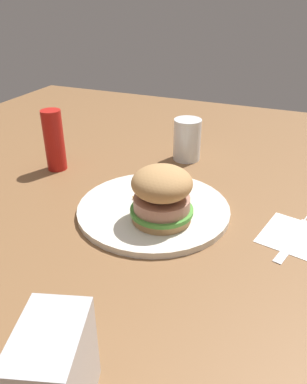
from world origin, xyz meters
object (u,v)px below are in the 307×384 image
(sandwich, at_px, (162,194))
(napkin_dispenser, at_px, (55,374))
(fries_pile, at_px, (156,190))
(ketchup_bottle, at_px, (54,140))
(fork, at_px, (298,235))
(drink_glass, at_px, (187,142))
(plate, at_px, (153,209))
(napkin, at_px, (297,237))

(sandwich, bearing_deg, napkin_dispenser, -175.04)
(fries_pile, distance_m, ketchup_bottle, 0.27)
(fork, distance_m, drink_glass, 0.37)
(plate, bearing_deg, drink_glass, 4.64)
(napkin_dispenser, distance_m, ketchup_bottle, 0.58)
(sandwich, height_order, ketchup_bottle, ketchup_bottle)
(drink_glass, distance_m, napkin_dispenser, 0.64)
(sandwich, relative_size, fork, 0.64)
(fork, relative_size, napkin_dispenser, 1.56)
(fries_pile, bearing_deg, drink_glass, 1.60)
(sandwich, relative_size, fries_pile, 0.97)
(napkin, bearing_deg, sandwich, 103.06)
(fries_pile, relative_size, napkin, 1.03)
(fork, xyz_separation_m, ketchup_bottle, (0.07, 0.53, 0.06))
(fries_pile, bearing_deg, ketchup_bottle, 81.06)
(fries_pile, height_order, drink_glass, drink_glass)
(fries_pile, bearing_deg, sandwich, -151.79)
(drink_glass, bearing_deg, sandwich, -170.20)
(sandwich, bearing_deg, fries_pile, 28.21)
(sandwich, height_order, napkin, sandwich)
(plate, xyz_separation_m, fries_pile, (0.05, 0.02, 0.01))
(plate, relative_size, drink_glass, 2.85)
(plate, xyz_separation_m, sandwich, (-0.03, -0.03, 0.06))
(sandwich, xyz_separation_m, fries_pile, (0.08, 0.04, -0.04))
(fries_pile, height_order, napkin, fries_pile)
(plate, distance_m, napkin_dispenser, 0.39)
(ketchup_bottle, bearing_deg, drink_glass, -56.85)
(sandwich, distance_m, drink_glass, 0.30)
(fork, xyz_separation_m, drink_glass, (0.24, 0.27, 0.04))
(napkin, height_order, drink_glass, drink_glass)
(napkin, height_order, napkin_dispenser, napkin_dispenser)
(plate, height_order, fries_pile, fries_pile)
(sandwich, distance_m, napkin_dispenser, 0.35)
(sandwich, relative_size, napkin, 1.00)
(fries_pile, xyz_separation_m, drink_glass, (0.21, 0.01, 0.02))
(fork, distance_m, ketchup_bottle, 0.54)
(plate, bearing_deg, napkin_dispenser, -171.10)
(napkin, distance_m, drink_glass, 0.37)
(plate, bearing_deg, fries_pile, 17.10)
(fries_pile, height_order, fork, fries_pile)
(sandwich, xyz_separation_m, ketchup_bottle, (0.12, 0.31, 0.01))
(plate, xyz_separation_m, ketchup_bottle, (0.09, 0.28, 0.06))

